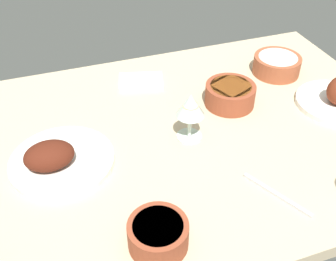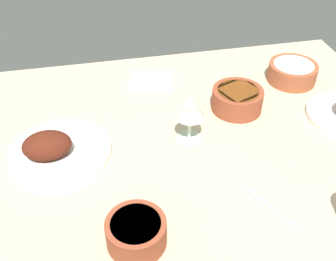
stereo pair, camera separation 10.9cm
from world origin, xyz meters
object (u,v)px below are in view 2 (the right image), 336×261
Objects in this scene: bowl_cream at (292,72)px; fork_loose at (266,205)px; bowl_onions at (136,232)px; folded_napkin at (152,80)px; bowl_soup at (237,99)px; wine_glass at (190,109)px; plate_center_main at (55,149)px.

fork_loose is at bearing -120.63° from bowl_cream.
folded_napkin is at bearing 77.03° from bowl_onions.
bowl_soup is 1.06× the size of wine_glass.
bowl_soup is at bearing 145.02° from fork_loose.
folded_napkin is (-4.75, 30.70, -9.33)cm from wine_glass.
folded_napkin is (-21.95, 20.02, -2.90)cm from bowl_soup.
bowl_onions is 30.37cm from fork_loose.
bowl_cream is 1.24× the size of bowl_onions.
fork_loose is (16.05, -57.18, -0.20)cm from folded_napkin.
bowl_soup is 21.24cm from wine_glass.
fork_loose is at bearing -30.04° from plate_center_main.
wine_glass is at bearing 58.00° from bowl_onions.
bowl_onions is (16.44, -30.35, 0.95)cm from plate_center_main.
folded_napkin is at bearing 98.79° from wine_glass.
bowl_cream is 25.42cm from bowl_soup.
bowl_onions is 0.89× the size of wine_glass.
bowl_soup is 29.85cm from folded_napkin.
wine_glass reaches higher than fork_loose.
wine_glass is 32.44cm from folded_napkin.
bowl_onions is at bearing -138.51° from bowl_cream.
bowl_onions is at bearing -102.97° from folded_napkin.
plate_center_main is at bearing -146.00° from fork_loose.
plate_center_main is at bearing -168.89° from bowl_soup.
bowl_onions is (-58.70, -51.92, 0.03)cm from bowl_cream.
bowl_soup reaches higher than fork_loose.
wine_glass is 30.32cm from fork_loose.
fork_loose is (30.03, 3.48, -2.89)cm from bowl_onions.
plate_center_main is 1.43× the size of fork_loose.
plate_center_main reaches higher than folded_napkin.
wine_glass reaches higher than bowl_onions.
bowl_cream and bowl_onions have the same top height.
folded_napkin is at bearing 44.90° from plate_center_main.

